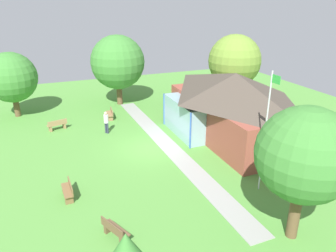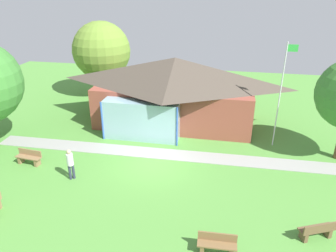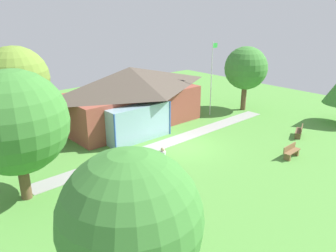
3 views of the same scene
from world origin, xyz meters
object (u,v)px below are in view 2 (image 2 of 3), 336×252
at_px(pavilion, 173,90).
at_px(bench_mid_left, 29,157).
at_px(flagpole, 281,92).
at_px(bench_front_right, 217,245).
at_px(visitor_strolling_lawn, 70,162).
at_px(tree_behind_pavilion_left, 102,51).
at_px(bench_lawn_far_right, 317,231).

height_order(pavilion, bench_mid_left, pavilion).
bearing_deg(flagpole, bench_front_right, -107.51).
xyz_separation_m(bench_front_right, visitor_strolling_lawn, (-7.78, 3.64, 0.62)).
bearing_deg(flagpole, visitor_strolling_lawn, -150.92).
xyz_separation_m(bench_front_right, bench_mid_left, (-10.87, 4.60, 0.00)).
bearing_deg(bench_mid_left, pavilion, -127.17).
distance_m(flagpole, bench_mid_left, 15.15).
height_order(visitor_strolling_lawn, tree_behind_pavilion_left, tree_behind_pavilion_left).
bearing_deg(flagpole, bench_mid_left, -160.01).
xyz_separation_m(pavilion, flagpole, (6.93, -2.45, 1.07)).
xyz_separation_m(flagpole, visitor_strolling_lawn, (-10.83, -6.02, -2.53)).
bearing_deg(tree_behind_pavilion_left, bench_mid_left, -89.06).
bearing_deg(pavilion, visitor_strolling_lawn, -114.75).
distance_m(bench_front_right, visitor_strolling_lawn, 8.61).
relative_size(bench_lawn_far_right, tree_behind_pavilion_left, 0.24).
relative_size(pavilion, bench_mid_left, 7.76).
bearing_deg(bench_front_right, bench_mid_left, -25.21).
xyz_separation_m(flagpole, bench_mid_left, (-13.92, -5.06, -3.15)).
relative_size(flagpole, bench_front_right, 4.28).
bearing_deg(bench_front_right, visitor_strolling_lawn, -27.36).
bearing_deg(bench_mid_left, bench_front_right, 162.86).
xyz_separation_m(pavilion, bench_lawn_far_right, (7.80, -10.58, -2.07)).
distance_m(flagpole, tree_behind_pavilion_left, 15.86).
relative_size(bench_lawn_far_right, bench_mid_left, 1.01).
relative_size(flagpole, bench_mid_left, 4.23).
xyz_separation_m(flagpole, tree_behind_pavilion_left, (-14.13, 7.18, 0.51)).
xyz_separation_m(bench_lawn_far_right, visitor_strolling_lawn, (-11.71, 2.11, 0.62)).
height_order(bench_front_right, visitor_strolling_lawn, visitor_strolling_lawn).
xyz_separation_m(bench_mid_left, tree_behind_pavilion_left, (-0.20, 12.25, 3.66)).
xyz_separation_m(pavilion, tree_behind_pavilion_left, (-7.20, 4.74, 1.59)).
bearing_deg(bench_mid_left, tree_behind_pavilion_left, -83.25).
bearing_deg(visitor_strolling_lawn, bench_front_right, 117.19).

